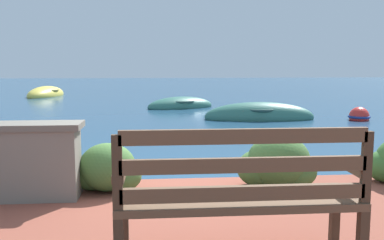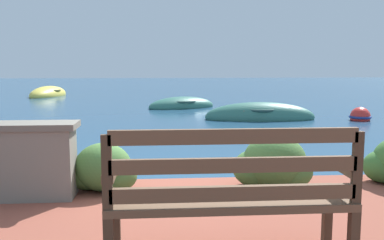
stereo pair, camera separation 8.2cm
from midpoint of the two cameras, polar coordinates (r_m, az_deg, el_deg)
name	(u,v)px [view 1 (the left image)]	position (r m, az deg, el deg)	size (l,w,h in m)	color
ground_plane	(172,197)	(5.00, -3.11, -10.24)	(80.00, 80.00, 0.00)	navy
park_bench	(239,193)	(2.79, 5.49, -9.64)	(1.59, 0.48, 0.93)	#433123
hedge_clump_left	(107,170)	(4.53, -11.84, -6.57)	(0.73, 0.53, 0.50)	#426B33
hedge_clump_centre	(277,165)	(4.62, 10.80, -5.86)	(0.83, 0.60, 0.57)	#426B33
rowboat_nearest	(259,117)	(11.85, 8.75, 0.42)	(3.07, 1.21, 0.83)	#336B5B
rowboat_mid	(180,106)	(14.76, -1.71, 1.87)	(2.62, 1.86, 0.67)	#336B5B
rowboat_far	(46,95)	(21.05, -19.00, 3.20)	(1.74, 3.02, 0.82)	#DBC64C
mooring_buoy	(359,117)	(12.38, 21.21, 0.41)	(0.58, 0.58, 0.53)	red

